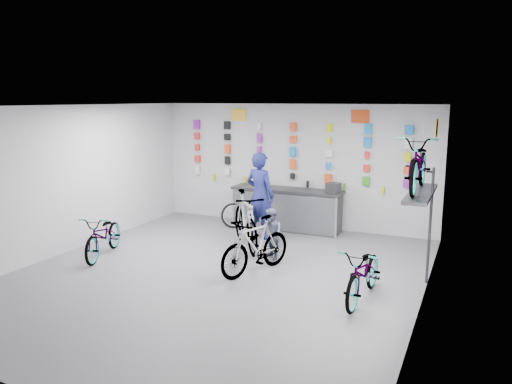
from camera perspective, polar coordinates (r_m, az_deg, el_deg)
The scene contains 21 objects.
floor at distance 9.10m, azimuth -4.59°, elevation -9.48°, with size 8.00×8.00×0.00m, color #525257.
ceiling at distance 8.55m, azimuth -4.89°, elevation 9.76°, with size 8.00×8.00×0.00m, color white.
wall_back at distance 12.31m, azimuth 4.33°, elevation 3.02°, with size 7.00×7.00×0.00m, color #B8B8BB.
wall_front at distance 5.65m, azimuth -24.93°, elevation -7.10°, with size 7.00×7.00×0.00m, color #B8B8BB.
wall_left at distance 10.82m, azimuth -21.18°, elevation 1.28°, with size 8.00×8.00×0.00m, color #B8B8BB.
wall_right at distance 7.67m, azimuth 18.81°, elevation -2.18°, with size 8.00×8.00×0.00m, color #B8B8BB.
counter at distance 12.06m, azimuth 3.51°, elevation -2.02°, with size 2.70×0.66×1.00m.
merch_wall at distance 12.19m, azimuth 4.35°, elevation 4.45°, with size 5.57×0.08×1.57m.
wall_bracket at distance 8.86m, azimuth 18.47°, elevation -0.72°, with size 0.39×1.90×2.00m.
sign_left at distance 12.78m, azimuth -2.03°, elevation 8.82°, with size 0.42×0.02×0.30m, color yellow.
sign_right at distance 11.74m, azimuth 11.82°, elevation 8.44°, with size 0.42×0.02×0.30m, color #B93E14.
sign_side at distance 8.71m, azimuth 19.93°, elevation 6.88°, with size 0.02×0.40×0.30m, color yellow.
bike_left at distance 10.44m, azimuth -17.01°, elevation -4.74°, with size 0.58×1.67×0.88m, color gray.
bike_center at distance 9.05m, azimuth -0.04°, elevation -6.14°, with size 0.48×1.71×1.03m, color gray.
bike_right at distance 8.06m, azimuth 12.24°, elevation -9.04°, with size 0.59×1.69×0.89m, color gray.
bike_service at distance 10.50m, azimuth -1.21°, elevation -3.25°, with size 0.57×2.01×1.21m, color gray.
bike_wall at distance 8.78m, azimuth 18.19°, elevation 3.09°, with size 0.63×1.80×0.95m, color gray.
clerk at distance 11.20m, azimuth 0.45°, elevation -0.38°, with size 0.72×0.47×1.97m, color #151A50.
customer at distance 9.82m, azimuth 1.73°, elevation -4.83°, with size 0.49×0.38×1.02m, color slate.
spare_wheel at distance 12.26m, azimuth -2.59°, elevation -2.70°, with size 0.67×0.47×0.61m.
register at distance 11.60m, azimuth 8.85°, elevation 0.51°, with size 0.28×0.30×0.22m, color black.
Camera 1 is at (4.16, -7.47, 3.13)m, focal length 35.00 mm.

